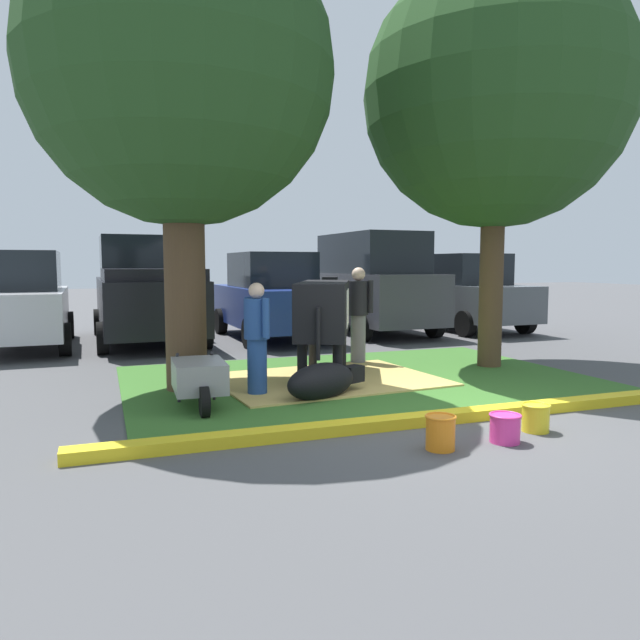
{
  "coord_description": "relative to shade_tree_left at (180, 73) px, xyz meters",
  "views": [
    {
      "loc": [
        -3.58,
        -5.73,
        1.75
      ],
      "look_at": [
        -0.45,
        2.71,
        0.9
      ],
      "focal_mm": 33.23,
      "sensor_mm": 36.0,
      "label": 1
    }
  ],
  "objects": [
    {
      "name": "bucket_yellow",
      "position": [
        3.15,
        -3.35,
        -4.13
      ],
      "size": [
        0.3,
        0.3,
        0.29
      ],
      "color": "yellow",
      "rests_on": "ground"
    },
    {
      "name": "sedan_silver",
      "position": [
        -2.7,
        5.35,
        -3.3
      ],
      "size": [
        2.1,
        4.44,
        2.02
      ],
      "color": "silver",
      "rests_on": "ground"
    },
    {
      "name": "shade_tree_left",
      "position": [
        0.0,
        0.0,
        0.0
      ],
      "size": [
        4.12,
        4.12,
        6.38
      ],
      "color": "#4C3823",
      "rests_on": "ground"
    },
    {
      "name": "shade_tree_right",
      "position": [
        5.11,
        0.11,
        0.24
      ],
      "size": [
        4.37,
        4.37,
        6.72
      ],
      "color": "#4C3823",
      "rests_on": "ground"
    },
    {
      "name": "person_handler",
      "position": [
        3.1,
        1.12,
        -3.37
      ],
      "size": [
        0.42,
        0.38,
        1.7
      ],
      "color": "slate",
      "rests_on": "ground"
    },
    {
      "name": "person_visitor_near",
      "position": [
        0.83,
        -0.71,
        -3.48
      ],
      "size": [
        0.34,
        0.51,
        1.51
      ],
      "color": "#23478C",
      "rests_on": "ground"
    },
    {
      "name": "grass_island",
      "position": [
        2.55,
        -0.18,
        -4.27
      ],
      "size": [
        6.88,
        4.77,
        0.02
      ],
      "primitive_type": "cube",
      "color": "#386B28",
      "rests_on": "ground"
    },
    {
      "name": "cow_holstein",
      "position": [
        2.12,
        0.17,
        -3.21
      ],
      "size": [
        1.69,
        2.97,
        1.53
      ],
      "color": "black",
      "rests_on": "ground"
    },
    {
      "name": "bucket_pink",
      "position": [
        2.6,
        -3.56,
        -4.13
      ],
      "size": [
        0.32,
        0.32,
        0.28
      ],
      "color": "#EA3893",
      "rests_on": "ground"
    },
    {
      "name": "wheelbarrow",
      "position": [
        0.0,
        -1.12,
        -3.9
      ],
      "size": [
        0.63,
        1.61,
        0.63
      ],
      "color": "gray",
      "rests_on": "ground"
    },
    {
      "name": "calf_lying",
      "position": [
        1.58,
        -1.19,
        -4.04
      ],
      "size": [
        1.32,
        0.89,
        0.48
      ],
      "color": "black",
      "rests_on": "ground"
    },
    {
      "name": "curb_yellow",
      "position": [
        2.55,
        -2.72,
        -4.22
      ],
      "size": [
        8.08,
        0.24,
        0.12
      ],
      "primitive_type": "cube",
      "color": "yellow",
      "rests_on": "ground"
    },
    {
      "name": "bucket_orange",
      "position": [
        1.88,
        -3.54,
        -4.11
      ],
      "size": [
        0.3,
        0.3,
        0.33
      ],
      "color": "orange",
      "rests_on": "ground"
    },
    {
      "name": "pickup_truck_black",
      "position": [
        -0.13,
        5.76,
        -3.17
      ],
      "size": [
        2.32,
        5.45,
        2.42
      ],
      "color": "black",
      "rests_on": "ground"
    },
    {
      "name": "ground_plane",
      "position": [
        2.5,
        -2.53,
        -4.28
      ],
      "size": [
        80.0,
        80.0,
        0.0
      ],
      "primitive_type": "plane",
      "color": "#4C4C4F"
    },
    {
      "name": "sedan_red",
      "position": [
        7.99,
        5.26,
        -3.3
      ],
      "size": [
        2.1,
        4.44,
        2.02
      ],
      "color": "#4C5156",
      "rests_on": "ground"
    },
    {
      "name": "hay_bedding",
      "position": [
        2.04,
        -0.12,
        -4.26
      ],
      "size": [
        3.39,
        2.66,
        0.04
      ],
      "primitive_type": "cube",
      "rotation": [
        0.0,
        0.0,
        0.08
      ],
      "color": "tan",
      "rests_on": "ground"
    },
    {
      "name": "suv_dark_grey",
      "position": [
        5.36,
        5.41,
        -3.01
      ],
      "size": [
        2.21,
        4.64,
        2.52
      ],
      "color": "#3D3D42",
      "rests_on": "ground"
    },
    {
      "name": "sedan_blue",
      "position": [
        2.66,
        5.14,
        -3.3
      ],
      "size": [
        2.1,
        4.44,
        2.02
      ],
      "color": "navy",
      "rests_on": "ground"
    }
  ]
}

